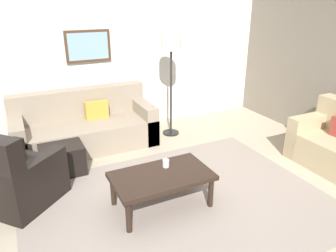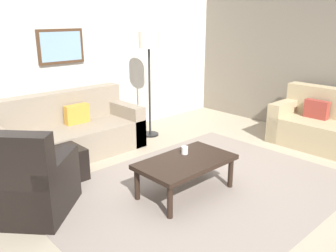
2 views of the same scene
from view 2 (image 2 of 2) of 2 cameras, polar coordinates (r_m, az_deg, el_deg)
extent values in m
plane|color=tan|center=(4.19, 5.30, -10.21)|extent=(8.00, 8.00, 0.00)
cube|color=silver|center=(5.79, -14.30, 11.57)|extent=(6.00, 0.12, 2.80)
cube|color=slate|center=(6.32, 24.43, 11.03)|extent=(0.12, 5.20, 2.80)
cube|color=gray|center=(4.19, 5.30, -10.16)|extent=(3.44, 2.56, 0.01)
cube|color=gray|center=(5.24, -15.76, -2.51)|extent=(2.13, 0.91, 0.42)
cube|color=gray|center=(5.46, -17.61, 0.66)|extent=(2.13, 0.24, 0.88)
cube|color=gray|center=(5.69, -7.25, 0.64)|extent=(0.20, 0.91, 0.62)
cube|color=gold|center=(5.33, -14.53, 1.88)|extent=(0.36, 0.12, 0.28)
cube|color=tan|center=(5.86, 23.83, -1.25)|extent=(0.81, 1.50, 0.42)
cube|color=tan|center=(6.06, 25.18, 1.42)|extent=(0.24, 1.50, 0.88)
cube|color=tan|center=(6.10, 18.40, 1.02)|extent=(0.81, 0.20, 0.62)
cube|color=#99382D|center=(5.90, 22.89, 2.52)|extent=(0.12, 0.36, 0.28)
cube|color=black|center=(3.92, -21.48, -9.89)|extent=(1.13, 1.13, 0.44)
cube|color=black|center=(3.57, -23.99, -8.36)|extent=(0.68, 0.73, 0.95)
cube|color=black|center=(3.76, -17.17, -9.26)|extent=(0.70, 0.65, 0.60)
cube|color=black|center=(4.54, -17.41, -5.92)|extent=(0.56, 0.56, 0.40)
cylinder|color=black|center=(3.56, 0.31, -12.20)|extent=(0.06, 0.06, 0.36)
cylinder|color=black|center=(4.22, 10.09, -7.50)|extent=(0.06, 0.06, 0.36)
cylinder|color=black|center=(3.91, -5.02, -9.40)|extent=(0.06, 0.06, 0.36)
cylinder|color=black|center=(4.52, 4.80, -5.55)|extent=(0.06, 0.06, 0.36)
cube|color=black|center=(3.94, 2.89, -5.80)|extent=(1.10, 0.64, 0.05)
cylinder|color=white|center=(4.08, 2.72, -3.94)|extent=(0.08, 0.08, 0.09)
cylinder|color=black|center=(5.99, -2.89, -1.34)|extent=(0.28, 0.28, 0.03)
cylinder|color=#262626|center=(5.80, -3.00, 5.32)|extent=(0.04, 0.04, 1.45)
cylinder|color=beige|center=(5.68, -3.14, 13.79)|extent=(0.32, 0.32, 0.26)
cube|color=#472D1C|center=(5.55, -16.96, 12.23)|extent=(0.72, 0.04, 0.50)
cube|color=#7B9FBD|center=(5.54, -16.89, 12.22)|extent=(0.64, 0.01, 0.42)
camera|label=1|loc=(1.39, 63.87, 20.20)|focal=34.19mm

